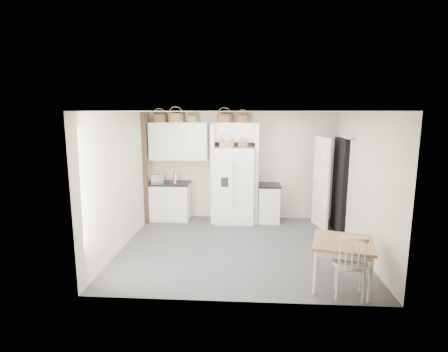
{
  "coord_description": "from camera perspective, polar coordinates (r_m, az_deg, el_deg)",
  "views": [
    {
      "loc": [
        0.12,
        -6.45,
        2.58
      ],
      "look_at": [
        -0.32,
        0.4,
        1.33
      ],
      "focal_mm": 28.0,
      "sensor_mm": 36.0,
      "label": 1
    }
  ],
  "objects": [
    {
      "name": "counter_right",
      "position": [
        8.34,
        7.36,
        -1.48
      ],
      "size": [
        0.53,
        0.63,
        0.04
      ],
      "primitive_type": "cube",
      "color": "black",
      "rests_on": "base_cab_right"
    },
    {
      "name": "wall_left",
      "position": [
        6.99,
        -16.21,
        -0.66
      ],
      "size": [
        0.0,
        4.0,
        4.0
      ],
      "primitive_type": "plane",
      "rotation": [
        1.57,
        0.0,
        1.57
      ],
      "color": "beige",
      "rests_on": "floor"
    },
    {
      "name": "floor",
      "position": [
        6.95,
        2.49,
        -11.5
      ],
      "size": [
        4.5,
        4.5,
        0.0
      ],
      "primitive_type": "plane",
      "color": "#403F41",
      "rests_on": "ground"
    },
    {
      "name": "toaster",
      "position": [
        8.51,
        -10.85,
        -0.42
      ],
      "size": [
        0.33,
        0.25,
        0.2
      ],
      "primitive_type": "cube",
      "rotation": [
        0.0,
        0.0,
        0.3
      ],
      "color": "silver",
      "rests_on": "counter_left"
    },
    {
      "name": "refrigerator",
      "position": [
        8.28,
        1.74,
        -1.46
      ],
      "size": [
        0.92,
        0.74,
        1.78
      ],
      "primitive_type": "cube",
      "color": "white",
      "rests_on": "floor"
    },
    {
      "name": "base_cab_left",
      "position": [
        8.62,
        -8.82,
        -4.17
      ],
      "size": [
        0.95,
        0.6,
        0.88
      ],
      "primitive_type": "cube",
      "color": "beige",
      "rests_on": "floor"
    },
    {
      "name": "basket_upper_b",
      "position": [
        8.45,
        -7.87,
        9.38
      ],
      "size": [
        0.36,
        0.36,
        0.21
      ],
      "primitive_type": "cylinder",
      "color": "brown",
      "rests_on": "upper_cabinet"
    },
    {
      "name": "door_slab",
      "position": [
        8.11,
        15.57,
        -1.12
      ],
      "size": [
        0.21,
        0.79,
        2.05
      ],
      "primitive_type": "cube",
      "rotation": [
        0.0,
        0.0,
        -1.36
      ],
      "color": "white",
      "rests_on": "floor"
    },
    {
      "name": "basket_upper_c",
      "position": [
        8.38,
        -5.23,
        9.23
      ],
      "size": [
        0.27,
        0.27,
        0.15
      ],
      "primitive_type": "cylinder",
      "color": "brown",
      "rests_on": "upper_cabinet"
    },
    {
      "name": "doorway_void",
      "position": [
        7.88,
        18.62,
        -1.62
      ],
      "size": [
        0.18,
        0.85,
        2.05
      ],
      "primitive_type": "cube",
      "color": "black",
      "rests_on": "floor"
    },
    {
      "name": "wall_back",
      "position": [
        8.54,
        2.84,
        1.69
      ],
      "size": [
        4.5,
        0.0,
        4.5
      ],
      "primitive_type": "plane",
      "rotation": [
        1.57,
        0.0,
        0.0
      ],
      "color": "beige",
      "rests_on": "floor"
    },
    {
      "name": "ceiling",
      "position": [
        6.45,
        2.67,
        10.48
      ],
      "size": [
        4.5,
        4.5,
        0.0
      ],
      "primitive_type": "plane",
      "color": "white",
      "rests_on": "wall_back"
    },
    {
      "name": "upper_cabinet",
      "position": [
        8.46,
        -7.4,
        5.62
      ],
      "size": [
        1.4,
        0.34,
        0.9
      ],
      "primitive_type": "cube",
      "color": "beige",
      "rests_on": "wall_back"
    },
    {
      "name": "basket_upper_a",
      "position": [
        8.53,
        -10.51,
        9.23
      ],
      "size": [
        0.33,
        0.33,
        0.19
      ],
      "primitive_type": "cylinder",
      "color": "brown",
      "rests_on": "upper_cabinet"
    },
    {
      "name": "basket_bridge_a",
      "position": [
        8.29,
        0.04,
        9.41
      ],
      "size": [
        0.35,
        0.35,
        0.2
      ],
      "primitive_type": "cylinder",
      "color": "brown",
      "rests_on": "bridge_cabinet"
    },
    {
      "name": "bridge_cabinet",
      "position": [
        8.29,
        1.83,
        7.17
      ],
      "size": [
        1.12,
        0.34,
        0.45
      ],
      "primitive_type": "cube",
      "color": "beige",
      "rests_on": "wall_back"
    },
    {
      "name": "base_cab_right",
      "position": [
        8.44,
        7.29,
        -4.5
      ],
      "size": [
        0.49,
        0.59,
        0.87
      ],
      "primitive_type": "cube",
      "color": "beige",
      "rests_on": "floor"
    },
    {
      "name": "trim_post",
      "position": [
        8.23,
        -12.73,
        1.12
      ],
      "size": [
        0.09,
        0.09,
        2.6
      ],
      "primitive_type": "cube",
      "color": "#3C2310",
      "rests_on": "floor"
    },
    {
      "name": "windsor_chair",
      "position": [
        5.35,
        19.93,
        -13.27
      ],
      "size": [
        0.56,
        0.53,
        0.99
      ],
      "primitive_type": "cube",
      "rotation": [
        0.0,
        0.0,
        -0.2
      ],
      "color": "beige",
      "rests_on": "floor"
    },
    {
      "name": "fridge_panel_left",
      "position": [
        8.31,
        -1.76,
        0.4
      ],
      "size": [
        0.08,
        0.6,
        2.3
      ],
      "primitive_type": "cube",
      "color": "beige",
      "rests_on": "floor"
    },
    {
      "name": "basket_bridge_b",
      "position": [
        8.28,
        3.05,
        9.3
      ],
      "size": [
        0.3,
        0.3,
        0.17
      ],
      "primitive_type": "cylinder",
      "color": "brown",
      "rests_on": "bridge_cabinet"
    },
    {
      "name": "basket_fridge_b",
      "position": [
        8.03,
        3.1,
        5.03
      ],
      "size": [
        0.23,
        0.23,
        0.12
      ],
      "primitive_type": "cylinder",
      "color": "brown",
      "rests_on": "refrigerator"
    },
    {
      "name": "cookbook_cream",
      "position": [
        8.38,
        -8.01,
        -0.31
      ],
      "size": [
        0.08,
        0.17,
        0.26
      ],
      "primitive_type": "cube",
      "rotation": [
        0.0,
        0.0,
        0.24
      ],
      "color": "beige",
      "rests_on": "counter_left"
    },
    {
      "name": "counter_left",
      "position": [
        8.52,
        -8.91,
        -1.17
      ],
      "size": [
        0.99,
        0.64,
        0.04
      ],
      "primitive_type": "cube",
      "color": "black",
      "rests_on": "base_cab_left"
    },
    {
      "name": "fridge_panel_right",
      "position": [
        8.28,
        5.29,
        0.32
      ],
      "size": [
        0.08,
        0.6,
        2.3
      ],
      "primitive_type": "cube",
      "color": "beige",
      "rests_on": "floor"
    },
    {
      "name": "basket_fridge_a",
      "position": [
        8.04,
        0.41,
        5.26
      ],
      "size": [
        0.33,
        0.33,
        0.18
      ],
      "primitive_type": "cylinder",
      "color": "brown",
      "rests_on": "refrigerator"
    },
    {
      "name": "dining_table",
      "position": [
        5.66,
        18.7,
        -13.42
      ],
      "size": [
        1.03,
        1.03,
        0.71
      ],
      "primitive_type": "cube",
      "rotation": [
        0.0,
        0.0,
        -0.24
      ],
      "color": "brown",
      "rests_on": "floor"
    },
    {
      "name": "cookbook_red",
      "position": [
        8.38,
        -8.11,
        -0.27
      ],
      "size": [
        0.05,
        0.18,
        0.27
      ],
      "primitive_type": "cube",
      "rotation": [
        0.0,
        0.0,
        0.07
      ],
      "color": "#A61225",
      "rests_on": "counter_left"
    },
    {
      "name": "wall_right",
      "position": [
        6.91,
        21.58,
        -1.09
      ],
      "size": [
        0.0,
        4.0,
        4.0
      ],
      "primitive_type": "plane",
      "rotation": [
        1.57,
        0.0,
        -1.57
      ],
      "color": "beige",
      "rests_on": "floor"
    }
  ]
}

